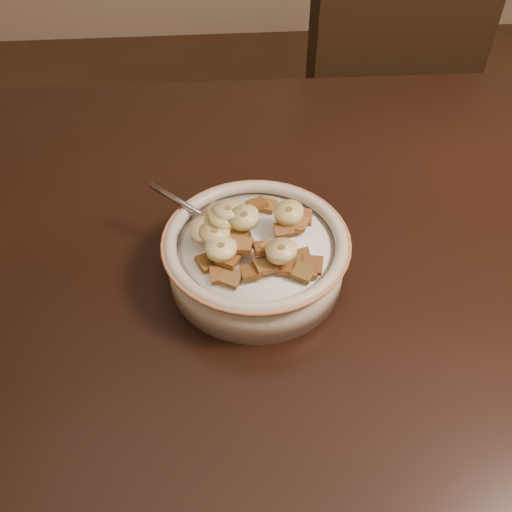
{
  "coord_description": "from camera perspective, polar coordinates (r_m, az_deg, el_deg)",
  "views": [
    {
      "loc": [
        -0.22,
        -0.4,
        1.22
      ],
      "look_at": [
        -0.19,
        0.03,
        0.78
      ],
      "focal_mm": 40.0,
      "sensor_mm": 36.0,
      "label": 1
    }
  ],
  "objects": [
    {
      "name": "cereal_square_7",
      "position": [
        0.64,
        1.04,
        5.09
      ],
      "size": [
        0.03,
        0.03,
        0.01
      ],
      "primitive_type": "cube",
      "rotation": [
        -0.02,
        0.01,
        1.17
      ],
      "color": "#9D592C",
      "rests_on": "milk"
    },
    {
      "name": "cereal_square_6",
      "position": [
        0.57,
        5.65,
        -0.92
      ],
      "size": [
        0.03,
        0.03,
        0.01
      ],
      "primitive_type": "cube",
      "rotation": [
        -0.22,
        0.13,
        2.86
      ],
      "color": "brown",
      "rests_on": "milk"
    },
    {
      "name": "cereal_square_3",
      "position": [
        0.57,
        -2.79,
        -0.31
      ],
      "size": [
        0.03,
        0.03,
        0.01
      ],
      "primitive_type": "cube",
      "rotation": [
        0.11,
        -0.07,
        2.65
      ],
      "color": "brown",
      "rests_on": "milk"
    },
    {
      "name": "cereal_square_4",
      "position": [
        0.57,
        5.04,
        -1.54
      ],
      "size": [
        0.02,
        0.02,
        0.01
      ],
      "primitive_type": "cube",
      "rotation": [
        -0.0,
        0.17,
        1.51
      ],
      "color": "olive",
      "rests_on": "milk"
    },
    {
      "name": "cereal_square_10",
      "position": [
        0.63,
        -3.01,
        4.25
      ],
      "size": [
        0.03,
        0.03,
        0.01
      ],
      "primitive_type": "cube",
      "rotation": [
        0.12,
        0.17,
        1.09
      ],
      "color": "#945D2B",
      "rests_on": "milk"
    },
    {
      "name": "cereal_bowl",
      "position": [
        0.62,
        0.0,
        -0.47
      ],
      "size": [
        0.19,
        0.19,
        0.05
      ],
      "primitive_type": "cylinder",
      "color": "beige",
      "rests_on": "table"
    },
    {
      "name": "cereal_square_16",
      "position": [
        0.56,
        0.92,
        -0.92
      ],
      "size": [
        0.02,
        0.02,
        0.01
      ],
      "primitive_type": "cube",
      "rotation": [
        -0.03,
        0.02,
        0.25
      ],
      "color": "olive",
      "rests_on": "milk"
    },
    {
      "name": "cereal_square_13",
      "position": [
        0.62,
        -3.46,
        3.91
      ],
      "size": [
        0.02,
        0.02,
        0.01
      ],
      "primitive_type": "cube",
      "rotation": [
        -0.01,
        0.01,
        1.65
      ],
      "color": "olive",
      "rests_on": "milk"
    },
    {
      "name": "cereal_square_17",
      "position": [
        0.64,
        0.11,
        5.21
      ],
      "size": [
        0.03,
        0.03,
        0.01
      ],
      "primitive_type": "cube",
      "rotation": [
        -0.22,
        -0.06,
        0.34
      ],
      "color": "brown",
      "rests_on": "milk"
    },
    {
      "name": "cereal_square_8",
      "position": [
        0.58,
        -4.87,
        -0.63
      ],
      "size": [
        0.03,
        0.03,
        0.01
      ],
      "primitive_type": "cube",
      "rotation": [
        0.16,
        -0.15,
        2.04
      ],
      "color": "brown",
      "rests_on": "milk"
    },
    {
      "name": "banana_slice_8",
      "position": [
        0.6,
        -2.81,
        4.49
      ],
      "size": [
        0.04,
        0.04,
        0.01
      ],
      "primitive_type": "cylinder",
      "rotation": [
        0.01,
        0.09,
        0.61
      ],
      "color": "beige",
      "rests_on": "milk"
    },
    {
      "name": "cereal_square_1",
      "position": [
        0.56,
        -0.49,
        -1.6
      ],
      "size": [
        0.02,
        0.02,
        0.01
      ],
      "primitive_type": "cube",
      "rotation": [
        -0.16,
        -0.08,
        0.16
      ],
      "color": "brown",
      "rests_on": "milk"
    },
    {
      "name": "banana_slice_1",
      "position": [
        0.59,
        -3.27,
        3.72
      ],
      "size": [
        0.04,
        0.04,
        0.02
      ],
      "primitive_type": "cylinder",
      "rotation": [
        0.08,
        -0.11,
        2.45
      ],
      "color": "tan",
      "rests_on": "milk"
    },
    {
      "name": "milk",
      "position": [
        0.6,
        0.0,
        1.02
      ],
      "size": [
        0.16,
        0.16,
        0.0
      ],
      "primitive_type": "cylinder",
      "color": "white",
      "rests_on": "cereal_bowl"
    },
    {
      "name": "banana_slice_3",
      "position": [
        0.58,
        -4.13,
        2.29
      ],
      "size": [
        0.04,
        0.04,
        0.01
      ],
      "primitive_type": "cylinder",
      "rotation": [
        0.05,
        -0.01,
        0.42
      ],
      "color": "#D4BF78",
      "rests_on": "milk"
    },
    {
      "name": "cereal_square_19",
      "position": [
        0.57,
        -1.36,
        1.06
      ],
      "size": [
        0.02,
        0.02,
        0.01
      ],
      "primitive_type": "cube",
      "rotation": [
        -0.09,
        0.07,
        1.31
      ],
      "color": "brown",
      "rests_on": "milk"
    },
    {
      "name": "cereal_square_5",
      "position": [
        0.61,
        4.22,
        3.32
      ],
      "size": [
        0.03,
        0.03,
        0.01
      ],
      "primitive_type": "cube",
      "rotation": [
        0.07,
        -0.05,
        2.75
      ],
      "color": "#9C5C30",
      "rests_on": "milk"
    },
    {
      "name": "cereal_square_18",
      "position": [
        0.57,
        0.77,
        0.74
      ],
      "size": [
        0.02,
        0.02,
        0.01
      ],
      "primitive_type": "cube",
      "rotation": [
        -0.23,
        0.18,
        0.06
      ],
      "color": "brown",
      "rests_on": "milk"
    },
    {
      "name": "cereal_square_9",
      "position": [
        0.56,
        -3.58,
        -1.82
      ],
      "size": [
        0.02,
        0.02,
        0.01
      ],
      "primitive_type": "cube",
      "rotation": [
        -0.02,
        -0.09,
        1.67
      ],
      "color": "#94572C",
      "rests_on": "milk"
    },
    {
      "name": "banana_slice_6",
      "position": [
        0.57,
        -3.5,
        0.74
      ],
      "size": [
        0.03,
        0.03,
        0.01
      ],
      "primitive_type": "cylinder",
      "rotation": [
        -0.09,
        0.02,
        0.1
      ],
      "color": "#F7E9A5",
      "rests_on": "milk"
    },
    {
      "name": "banana_slice_7",
      "position": [
        0.59,
        -5.24,
        2.55
      ],
      "size": [
        0.04,
        0.04,
        0.01
      ],
      "primitive_type": "cylinder",
      "rotation": [
        -0.09,
        -0.11,
        2.38
      ],
      "color": "tan",
      "rests_on": "milk"
    },
    {
      "name": "banana_slice_2",
      "position": [
        0.56,
        2.54,
        0.52
      ],
      "size": [
        0.03,
        0.03,
        0.02
      ],
      "primitive_type": "cylinder",
      "rotation": [
        -0.1,
        0.1,
        1.53
      ],
      "color": "#E0BD71",
      "rests_on": "milk"
    },
    {
      "name": "spoon",
      "position": [
        0.61,
        -2.43,
        2.38
      ],
      "size": [
        0.06,
        0.05,
        0.01
      ],
      "primitive_type": "ellipsoid",
      "rotation": [
        0.0,
        0.0,
        4.08
      ],
      "color": "#AEAEAE",
      "rests_on": "cereal_bowl"
    },
    {
      "name": "banana_slice_5",
      "position": [
        0.6,
        3.28,
        4.35
      ],
      "size": [
        0.04,
        0.04,
        0.01
      ],
      "primitive_type": "cylinder",
      "rotation": [
        -0.08,
        0.01,
        2.22
      ],
      "color": "#FBE47A",
      "rests_on": "milk"
    },
    {
      "name": "cereal_square_23",
      "position": [
        0.59,
        2.84,
        2.61
      ],
      "size": [
        0.02,
        0.02,
        0.01
      ],
      "primitive_type": "cube",
      "rotation": [
        -0.03,
        -0.08,
        0.07
      ],
      "color": "#9C6038",
      "rests_on": "milk"
    },
    {
      "name": "chair",
      "position": [
        1.24,
        15.46,
        8.27
      ],
      "size": [
        0.55,
        0.55,
        0.99
      ],
      "primitive_type": "cube",
      "rotation": [
        0.0,
        0.0,
        0.3
      ],
      "color": "black",
      "rests_on": "floor"
    },
    {
      "name": "cereal_square_22",
      "position": [
        0.57,
        3.27,
        -1.19
      ],
      "size": [
        0.02,
        0.03,
        0.01
      ],
      "primitive_type": "cube",
      "rotation": [
        -0.0,
        0.18,
        1.31
      ],
      "color": "#955624",
      "rests_on": "milk"
    },
    {
      "name": "cereal_square_21",
      "position": [
        0.57,
        1.64,
        0.75
      ],
      "size": [
        0.03,
        0.03,
        0.01
      ],
      "primitive_type": "cube",
      "rotation": [
        0.09,
        0.16,
        0.85
      ],
      "color": "#9D6B1B",
      "rests_on": "milk"
    },
    {
      "name": "banana_slice_4",
      "position": [
        0.6,
        -3.47,
        4.26
      ],
      "size": [
        0.04,
        0.04,
        0.01
      ],
      "primitive_type": "cylinder",
      "rotation": [
        0.04,
        -0.11,
        2.31
      ],
      "color": "beige",
      "rests_on": "milk"
    },
    {
      "name": "cereal_square_14",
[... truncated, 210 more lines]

